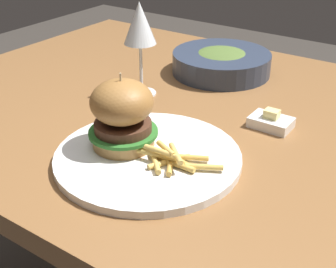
{
  "coord_description": "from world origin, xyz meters",
  "views": [
    {
      "loc": [
        0.42,
        -0.74,
        1.15
      ],
      "look_at": [
        0.04,
        -0.18,
        0.78
      ],
      "focal_mm": 50.0,
      "sensor_mm": 36.0,
      "label": 1
    }
  ],
  "objects": [
    {
      "name": "burger_sandwich",
      "position": [
        -0.03,
        -0.21,
        0.81
      ],
      "size": [
        0.12,
        0.12,
        0.13
      ],
      "color": "#B78447",
      "rests_on": "main_plate"
    },
    {
      "name": "butter_dish",
      "position": [
        0.14,
        0.02,
        0.75
      ],
      "size": [
        0.08,
        0.05,
        0.04
      ],
      "color": "white",
      "rests_on": "dining_table"
    },
    {
      "name": "dining_table",
      "position": [
        0.0,
        0.0,
        0.65
      ],
      "size": [
        1.28,
        0.89,
        0.74
      ],
      "color": "brown",
      "rests_on": "ground"
    },
    {
      "name": "soup_bowl",
      "position": [
        -0.08,
        0.22,
        0.77
      ],
      "size": [
        0.24,
        0.24,
        0.06
      ],
      "color": "#2D384C",
      "rests_on": "dining_table"
    },
    {
      "name": "fries_pile",
      "position": [
        0.07,
        -0.22,
        0.77
      ],
      "size": [
        0.14,
        0.08,
        0.03
      ],
      "color": "#EABC5B",
      "rests_on": "main_plate"
    },
    {
      "name": "wine_glass",
      "position": [
        -0.16,
        0.01,
        0.89
      ],
      "size": [
        0.07,
        0.07,
        0.2
      ],
      "color": "silver",
      "rests_on": "dining_table"
    },
    {
      "name": "main_plate",
      "position": [
        0.02,
        -0.21,
        0.75
      ],
      "size": [
        0.31,
        0.31,
        0.01
      ],
      "primitive_type": "cylinder",
      "color": "white",
      "rests_on": "dining_table"
    }
  ]
}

